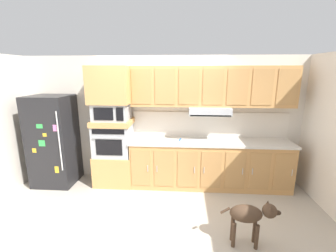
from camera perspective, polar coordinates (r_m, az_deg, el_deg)
The scene contains 14 objects.
ground_plane at distance 4.11m, azimuth -2.96°, elevation -18.92°, with size 9.60×9.60×0.00m, color #B2A899.
back_kitchen_wall at distance 4.67m, azimuth -1.50°, elevation 1.73°, with size 6.20×0.12×2.50m, color beige.
refrigerator at distance 5.02m, azimuth -26.62°, elevation -3.25°, with size 0.76×0.73×1.76m.
oven_base_cabinet at distance 4.80m, azimuth -13.02°, elevation -10.22°, with size 0.74×0.62×0.60m, color tan.
built_in_oven at distance 4.59m, azimuth -13.43°, elevation -3.35°, with size 0.70×0.62×0.60m.
appliance_mid_shelf at distance 4.51m, azimuth -13.66°, elevation 0.92°, with size 0.74×0.62×0.10m, color tan.
microwave at distance 4.47m, azimuth -13.82°, elevation 3.54°, with size 0.64×0.54×0.32m.
appliance_upper_cabinet at distance 4.41m, azimuth -14.17°, elevation 9.95°, with size 0.74×0.62×0.68m, color tan.
lower_cabinet_run at distance 4.57m, azimuth 10.26°, elevation -9.40°, with size 3.01×0.63×0.88m.
countertop_slab at distance 4.42m, azimuth 10.50°, elevation -3.88°, with size 3.05×0.64×0.04m, color beige.
backsplash_panel at distance 4.63m, azimuth 10.26°, elevation 0.38°, with size 3.05×0.02×0.50m, color silver.
upper_cabinet_with_hood at distance 4.35m, azimuth 10.87°, elevation 9.31°, with size 3.01×0.48×0.88m.
screwdriver at distance 4.37m, azimuth 3.14°, elevation -3.41°, with size 0.15×0.13×0.03m.
dog at distance 3.27m, azimuth 19.94°, elevation -20.18°, with size 0.74×0.25×0.62m.
Camera 1 is at (0.44, -3.44, 2.20)m, focal length 24.43 mm.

